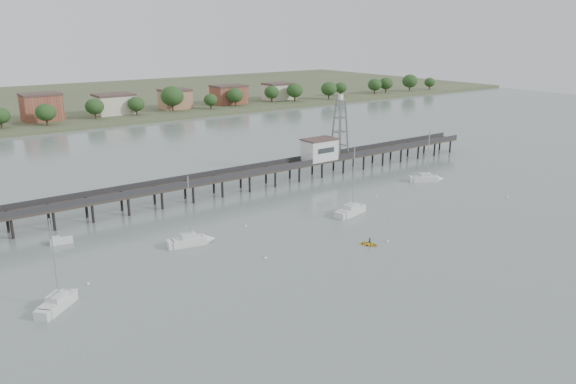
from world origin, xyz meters
The scene contains 13 objects.
ground_plane centered at (0.00, 0.00, 0.00)m, with size 500.00×500.00×0.00m, color slate.
pier centered at (0.00, 60.00, 3.79)m, with size 150.00×5.00×5.50m.
pier_building centered at (25.00, 60.00, 6.67)m, with size 8.40×5.40×5.30m.
lattice_tower centered at (31.50, 60.00, 11.10)m, with size 3.20×3.20×15.50m.
sailboat_c centered at (12.59, 33.54, 0.64)m, with size 9.15×4.48×14.49m.
sailboat_b centered at (-20.88, 37.04, 0.65)m, with size 7.88×3.54×12.63m.
sailboat_a centered at (-44.96, 28.15, 0.64)m, with size 7.29×6.90×12.90m.
sailboat_e centered at (42.90, 40.33, 0.64)m, with size 7.89×5.91×12.95m.
white_tender centered at (-39.15, 50.92, 0.44)m, with size 3.87×2.14×1.42m.
yellow_dinghy centered at (2.54, 19.24, 0.00)m, with size 1.98×0.57×2.77m, color yellow.
dinghy_occupant centered at (2.54, 19.24, 0.00)m, with size 0.41×1.12×0.27m, color black.
mooring_buoys centered at (1.76, 29.18, 0.08)m, with size 86.95×21.52×0.39m.
far_shore centered at (0.36, 239.58, 0.95)m, with size 500.00×170.00×10.40m.
Camera 1 is at (-60.74, -43.61, 35.20)m, focal length 35.00 mm.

